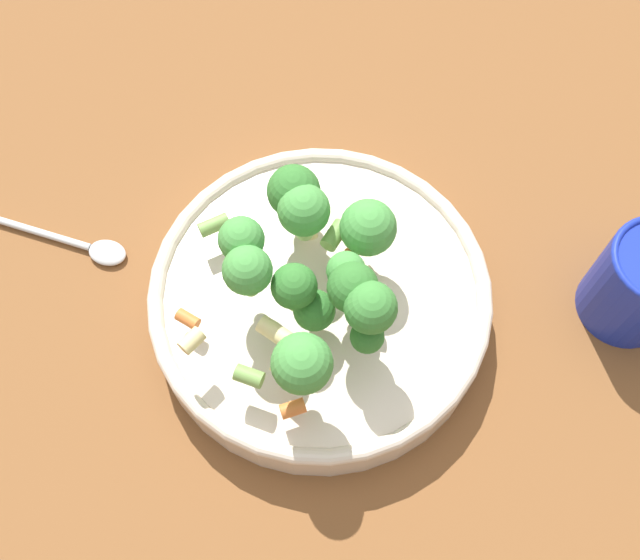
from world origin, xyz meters
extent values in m
plane|color=brown|center=(0.00, 0.00, 0.00)|extent=(3.00, 3.00, 0.00)
cylinder|color=beige|center=(0.00, 0.00, 0.02)|extent=(0.30, 0.30, 0.04)
torus|color=beige|center=(0.00, 0.00, 0.04)|extent=(0.30, 0.30, 0.01)
cylinder|color=#8CB766|center=(0.00, -0.03, 0.05)|extent=(0.01, 0.01, 0.01)
sphere|color=#33722D|center=(0.00, -0.03, 0.08)|extent=(0.03, 0.03, 0.03)
cylinder|color=#8CB766|center=(-0.06, 0.00, 0.10)|extent=(0.01, 0.01, 0.01)
sphere|color=#479342|center=(-0.06, 0.00, 0.12)|extent=(0.04, 0.04, 0.04)
cylinder|color=#8CB766|center=(0.02, -0.01, 0.08)|extent=(0.01, 0.01, 0.01)
sphere|color=#479342|center=(0.02, -0.01, 0.10)|extent=(0.03, 0.03, 0.03)
cylinder|color=#8CB766|center=(-0.02, -0.03, 0.08)|extent=(0.01, 0.01, 0.02)
sphere|color=#33722D|center=(-0.02, -0.03, 0.10)|extent=(0.04, 0.04, 0.04)
cylinder|color=#8CB766|center=(-0.02, 0.06, 0.05)|extent=(0.01, 0.01, 0.01)
sphere|color=#3D8438|center=(-0.02, 0.06, 0.07)|extent=(0.03, 0.03, 0.03)
cylinder|color=#8CB766|center=(-0.02, 0.04, 0.08)|extent=(0.02, 0.02, 0.02)
sphere|color=#479342|center=(-0.02, 0.04, 0.11)|extent=(0.04, 0.04, 0.04)
cylinder|color=#8CB766|center=(0.03, -0.03, 0.09)|extent=(0.01, 0.01, 0.02)
sphere|color=#33722D|center=(0.03, -0.03, 0.12)|extent=(0.04, 0.04, 0.04)
cylinder|color=#8CB766|center=(0.03, 0.04, 0.07)|extent=(0.02, 0.02, 0.01)
sphere|color=#479342|center=(0.03, 0.04, 0.10)|extent=(0.05, 0.05, 0.05)
cylinder|color=#8CB766|center=(0.00, -0.09, 0.08)|extent=(0.02, 0.02, 0.02)
sphere|color=#479342|center=(0.00, -0.09, 0.11)|extent=(0.05, 0.05, 0.05)
cylinder|color=#8CB766|center=(-0.05, -0.03, 0.10)|extent=(0.01, 0.01, 0.02)
sphere|color=#479342|center=(-0.05, -0.03, 0.12)|extent=(0.04, 0.04, 0.04)
cylinder|color=#8CB766|center=(0.04, -0.05, 0.07)|extent=(0.01, 0.01, 0.01)
sphere|color=#33722D|center=(0.04, -0.05, 0.09)|extent=(0.03, 0.03, 0.03)
cylinder|color=#8CB766|center=(-0.03, 0.06, 0.08)|extent=(0.02, 0.02, 0.02)
sphere|color=#33722D|center=(-0.03, 0.06, 0.11)|extent=(0.04, 0.04, 0.04)
cylinder|color=#8CB766|center=(0.04, -0.04, 0.10)|extent=(0.01, 0.01, 0.01)
sphere|color=#3D8438|center=(0.04, -0.04, 0.12)|extent=(0.04, 0.04, 0.04)
cylinder|color=#729E4C|center=(-0.04, -0.09, 0.08)|extent=(0.02, 0.02, 0.01)
cylinder|color=orange|center=(0.03, 0.03, 0.07)|extent=(0.02, 0.02, 0.01)
cylinder|color=beige|center=(-0.02, 0.05, 0.06)|extent=(0.02, 0.03, 0.01)
cylinder|color=orange|center=(-0.01, -0.11, 0.06)|extent=(0.02, 0.02, 0.01)
cylinder|color=beige|center=(-0.09, -0.08, 0.09)|extent=(0.02, 0.02, 0.01)
cylinder|color=beige|center=(0.04, -0.01, 0.08)|extent=(0.02, 0.01, 0.01)
cylinder|color=beige|center=(-0.03, -0.06, 0.09)|extent=(0.03, 0.03, 0.01)
cylinder|color=#729E4C|center=(0.01, 0.03, 0.08)|extent=(0.02, 0.03, 0.01)
cylinder|color=beige|center=(-0.01, -0.09, 0.07)|extent=(0.03, 0.02, 0.01)
cylinder|color=orange|center=(-0.10, -0.05, 0.06)|extent=(0.02, 0.02, 0.01)
cylinder|color=#729E4C|center=(-0.10, 0.04, 0.07)|extent=(0.03, 0.03, 0.01)
cylinder|color=#192DAD|center=(0.27, 0.04, 0.05)|extent=(0.08, 0.08, 0.09)
cylinder|color=silver|center=(-0.29, 0.04, 0.01)|extent=(0.14, 0.03, 0.01)
ellipsoid|color=silver|center=(-0.20, 0.03, 0.01)|extent=(0.04, 0.03, 0.01)
camera|label=1|loc=(0.04, -0.26, 0.62)|focal=42.00mm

